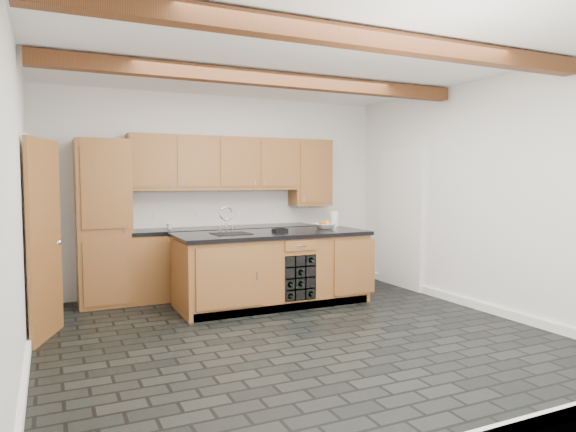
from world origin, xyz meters
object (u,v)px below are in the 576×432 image
island (273,268)px  kitchen_scale (280,230)px  fruit_bowl (325,226)px  paper_towel (334,219)px

island → kitchen_scale: size_ratio=11.87×
fruit_bowl → kitchen_scale: bearing=-169.3°
island → kitchen_scale: bearing=-4.8°
island → fruit_bowl: bearing=9.0°
kitchen_scale → paper_towel: paper_towel is taller
paper_towel → kitchen_scale: bearing=-159.9°
island → paper_towel: 1.30m
kitchen_scale → island: bearing=163.1°
fruit_bowl → paper_towel: size_ratio=1.32×
fruit_bowl → paper_towel: (0.29, 0.24, 0.07)m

